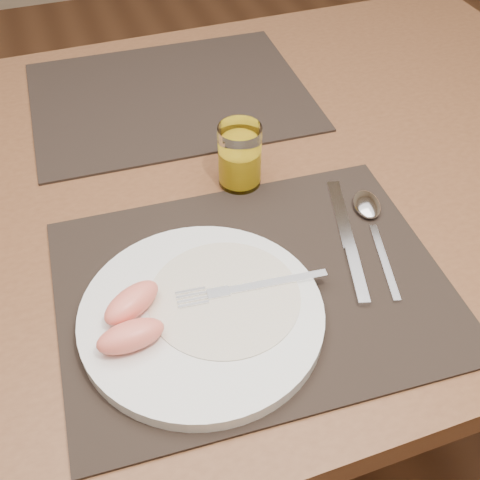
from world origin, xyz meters
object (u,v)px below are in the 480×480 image
(fork, at_px, (239,289))
(plate, at_px, (202,315))
(spoon, at_px, (369,212))
(knife, at_px, (350,248))
(juice_glass, at_px, (240,158))
(placemat_far, at_px, (170,96))
(table, at_px, (203,219))
(placemat_near, at_px, (253,287))

(fork, bearing_deg, plate, -164.22)
(spoon, bearing_deg, knife, -137.55)
(knife, xyz_separation_m, juice_glass, (-0.08, 0.17, 0.04))
(placemat_far, bearing_deg, fork, -94.80)
(table, relative_size, juice_glass, 15.69)
(placemat_far, bearing_deg, knife, -74.52)
(placemat_near, distance_m, spoon, 0.20)
(juice_glass, bearing_deg, plate, -119.41)
(placemat_near, bearing_deg, placemat_far, 87.87)
(fork, bearing_deg, juice_glass, 70.30)
(plate, relative_size, fork, 1.54)
(juice_glass, bearing_deg, table, 144.46)
(juice_glass, bearing_deg, fork, -109.70)
(knife, bearing_deg, placemat_near, -173.48)
(knife, bearing_deg, spoon, 42.45)
(placemat_near, relative_size, knife, 2.09)
(table, distance_m, juice_glass, 0.14)
(juice_glass, bearing_deg, placemat_far, 97.56)
(placemat_near, bearing_deg, fork, -146.50)
(plate, bearing_deg, placemat_far, 79.44)
(plate, bearing_deg, knife, 12.02)
(placemat_far, relative_size, plate, 1.67)
(knife, bearing_deg, juice_glass, 116.15)
(juice_glass, bearing_deg, placemat_near, -105.04)
(placemat_far, distance_m, plate, 0.48)
(knife, bearing_deg, plate, -167.98)
(placemat_near, xyz_separation_m, juice_glass, (0.05, 0.19, 0.04))
(table, height_order, juice_glass, juice_glass)
(plate, distance_m, fork, 0.05)
(plate, height_order, juice_glass, juice_glass)
(spoon, bearing_deg, fork, -159.57)
(spoon, bearing_deg, juice_glass, 137.84)
(fork, height_order, knife, fork)
(spoon, relative_size, juice_glass, 2.13)
(placemat_far, distance_m, knife, 0.44)
(knife, distance_m, spoon, 0.07)
(placemat_near, xyz_separation_m, plate, (-0.07, -0.03, 0.01))
(placemat_near, height_order, spoon, spoon)
(plate, distance_m, knife, 0.21)
(placemat_near, xyz_separation_m, knife, (0.13, 0.02, 0.00))
(table, height_order, spoon, spoon)
(placemat_near, bearing_deg, spoon, 18.71)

